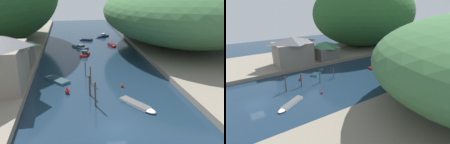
# 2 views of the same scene
# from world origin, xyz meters

# --- Properties ---
(water_surface) EXTENTS (130.00, 130.00, 0.00)m
(water_surface) POSITION_xyz_m (0.00, 30.00, 0.00)
(water_surface) COLOR #192D42
(water_surface) RESTS_ON ground
(right_bank) EXTENTS (22.00, 120.00, 1.05)m
(right_bank) POSITION_xyz_m (23.14, 30.00, 0.52)
(right_bank) COLOR gray
(right_bank) RESTS_ON ground
(hillside_right) EXTENTS (39.96, 55.94, 16.50)m
(hillside_right) POSITION_xyz_m (24.24, 40.24, 9.30)
(hillside_right) COLOR #3D6B3D
(hillside_right) RESTS_ON right_bank
(boathouse_shed) EXTENTS (7.66, 7.56, 5.63)m
(boathouse_shed) POSITION_xyz_m (-16.17, 25.04, 3.96)
(boathouse_shed) COLOR slate
(boathouse_shed) RESTS_ON left_bank
(boat_red_skiff) EXTENTS (2.29, 3.80, 0.65)m
(boat_red_skiff) POSITION_xyz_m (6.60, 41.54, 0.32)
(boat_red_skiff) COLOR red
(boat_red_skiff) RESTS_ON water_surface
(boat_navy_launch) EXTENTS (4.47, 6.15, 0.42)m
(boat_navy_launch) POSITION_xyz_m (4.11, 5.37, 0.21)
(boat_navy_launch) COLOR white
(boat_navy_launch) RESTS_ON water_surface
(boat_open_rowboat) EXTENTS (2.96, 4.83, 1.31)m
(boat_open_rowboat) POSITION_xyz_m (-1.52, 33.96, 0.39)
(boat_open_rowboat) COLOR red
(boat_open_rowboat) RESTS_ON water_surface
(boat_yellow_tender) EXTENTS (4.93, 6.27, 0.94)m
(boat_yellow_tender) POSITION_xyz_m (-2.60, 41.74, 0.29)
(boat_yellow_tender) COLOR teal
(boat_yellow_tender) RESTS_ON water_surface
(boat_mid_channel) EXTENTS (4.84, 3.70, 1.15)m
(boat_mid_channel) POSITION_xyz_m (5.32, 54.42, 0.35)
(boat_mid_channel) COLOR navy
(boat_mid_channel) RESTS_ON water_surface
(boat_small_dinghy) EXTENTS (5.00, 5.71, 0.43)m
(boat_small_dinghy) POSITION_xyz_m (-7.98, 17.90, 0.21)
(boat_small_dinghy) COLOR teal
(boat_small_dinghy) RESTS_ON water_surface
(boat_white_cruiser) EXTENTS (4.37, 3.27, 0.62)m
(boat_white_cruiser) POSITION_xyz_m (-0.36, 50.44, 0.31)
(boat_white_cruiser) COLOR navy
(boat_white_cruiser) RESTS_ON water_surface
(mooring_post_nearest) EXTENTS (0.27, 0.27, 3.71)m
(mooring_post_nearest) POSITION_xyz_m (-1.94, 6.71, 1.86)
(mooring_post_nearest) COLOR #4C3D2D
(mooring_post_nearest) RESTS_ON water_surface
(mooring_post_second) EXTENTS (0.28, 0.28, 3.28)m
(mooring_post_second) POSITION_xyz_m (-2.43, 10.52, 1.65)
(mooring_post_second) COLOR #4C3D2D
(mooring_post_second) RESTS_ON water_surface
(mooring_post_middle) EXTENTS (0.22, 0.22, 3.26)m
(mooring_post_middle) POSITION_xyz_m (-1.87, 15.13, 1.64)
(mooring_post_middle) COLOR brown
(mooring_post_middle) RESTS_ON water_surface
(mooring_post_fourth) EXTENTS (0.22, 0.22, 2.75)m
(mooring_post_fourth) POSITION_xyz_m (-2.47, 19.46, 1.38)
(mooring_post_fourth) COLOR brown
(mooring_post_fourth) RESTS_ON water_surface
(channel_buoy_near) EXTENTS (0.53, 0.53, 0.79)m
(channel_buoy_near) POSITION_xyz_m (3.24, 12.83, 0.31)
(channel_buoy_near) COLOR red
(channel_buoy_near) RESTS_ON water_surface
(channel_buoy_far) EXTENTS (0.75, 0.75, 1.12)m
(channel_buoy_far) POSITION_xyz_m (-5.96, 11.76, 0.43)
(channel_buoy_far) COLOR red
(channel_buoy_far) RESTS_ON water_surface
(person_on_quay) EXTENTS (0.30, 0.42, 1.69)m
(person_on_quay) POSITION_xyz_m (-13.58, 17.26, 2.03)
(person_on_quay) COLOR #282D3D
(person_on_quay) RESTS_ON left_bank
(person_by_boathouse) EXTENTS (0.28, 0.41, 1.69)m
(person_by_boathouse) POSITION_xyz_m (-14.48, 15.77, 2.03)
(person_by_boathouse) COLOR #282D3D
(person_by_boathouse) RESTS_ON left_bank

